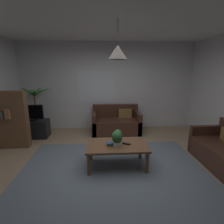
% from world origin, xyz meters
% --- Properties ---
extents(floor, '(5.47, 4.95, 0.02)m').
position_xyz_m(floor, '(0.00, 0.00, -0.01)').
color(floor, '#9E8466').
rests_on(floor, ground).
extents(rug, '(3.56, 2.72, 0.01)m').
position_xyz_m(rug, '(0.00, -0.20, 0.00)').
color(rug, slate).
rests_on(rug, ground).
extents(wall_back, '(5.59, 0.06, 2.72)m').
position_xyz_m(wall_back, '(0.00, 2.51, 1.36)').
color(wall_back, silver).
rests_on(wall_back, ground).
extents(ceiling, '(5.47, 4.95, 0.02)m').
position_xyz_m(ceiling, '(0.00, 0.00, 2.73)').
color(ceiling, white).
extents(window_pane, '(1.13, 0.01, 0.99)m').
position_xyz_m(window_pane, '(-0.37, 2.47, 1.36)').
color(window_pane, white).
extents(couch_under_window, '(1.43, 0.81, 0.82)m').
position_xyz_m(couch_under_window, '(0.24, 2.01, 0.28)').
color(couch_under_window, '#47281E').
rests_on(couch_under_window, ground).
extents(coffee_table, '(1.19, 0.69, 0.45)m').
position_xyz_m(coffee_table, '(0.08, 0.03, 0.39)').
color(coffee_table, brown).
rests_on(coffee_table, ground).
extents(book_on_table_0, '(0.15, 0.13, 0.02)m').
position_xyz_m(book_on_table_0, '(-0.06, -0.03, 0.46)').
color(book_on_table_0, gold).
rests_on(book_on_table_0, coffee_table).
extents(book_on_table_1, '(0.14, 0.10, 0.02)m').
position_xyz_m(book_on_table_1, '(-0.06, -0.02, 0.48)').
color(book_on_table_1, '#387247').
rests_on(book_on_table_1, coffee_table).
extents(book_on_table_2, '(0.14, 0.12, 0.03)m').
position_xyz_m(book_on_table_2, '(-0.07, -0.03, 0.51)').
color(book_on_table_2, '#2D4C8C').
rests_on(book_on_table_2, coffee_table).
extents(remote_on_table_0, '(0.16, 0.13, 0.02)m').
position_xyz_m(remote_on_table_0, '(0.27, 0.04, 0.46)').
color(remote_on_table_0, black).
rests_on(remote_on_table_0, coffee_table).
extents(potted_plant_on_table, '(0.21, 0.23, 0.33)m').
position_xyz_m(potted_plant_on_table, '(0.08, -0.03, 0.63)').
color(potted_plant_on_table, beige).
rests_on(potted_plant_on_table, coffee_table).
extents(tv_stand, '(0.90, 0.44, 0.50)m').
position_xyz_m(tv_stand, '(-2.19, 1.73, 0.25)').
color(tv_stand, black).
rests_on(tv_stand, ground).
extents(tv, '(0.71, 0.16, 0.45)m').
position_xyz_m(tv, '(-2.19, 1.71, 0.73)').
color(tv, black).
rests_on(tv, tv_stand).
extents(potted_palm_corner, '(0.97, 0.94, 1.52)m').
position_xyz_m(potted_palm_corner, '(-2.22, 2.25, 0.70)').
color(potted_palm_corner, '#B77051').
rests_on(potted_palm_corner, ground).
extents(bookshelf_corner, '(0.70, 0.31, 1.40)m').
position_xyz_m(bookshelf_corner, '(-2.37, 1.08, 0.71)').
color(bookshelf_corner, brown).
rests_on(bookshelf_corner, ground).
extents(pendant_lamp, '(0.33, 0.33, 0.67)m').
position_xyz_m(pendant_lamp, '(0.08, 0.03, 2.18)').
color(pendant_lamp, black).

